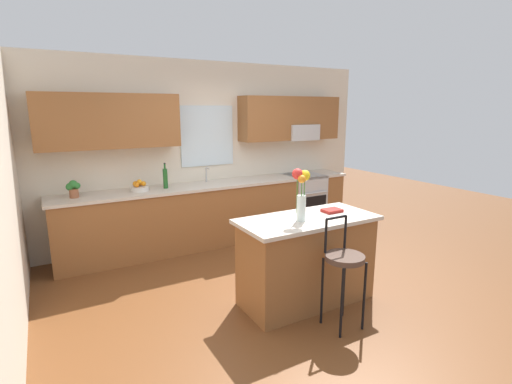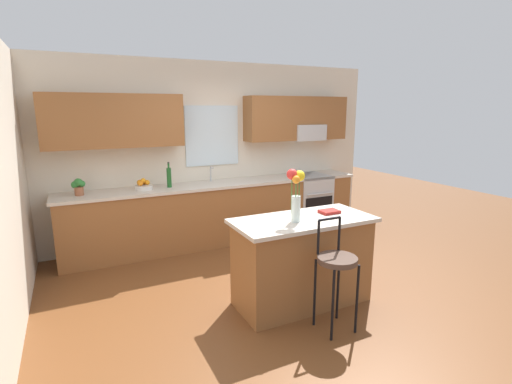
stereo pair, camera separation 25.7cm
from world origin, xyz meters
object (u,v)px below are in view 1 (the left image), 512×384
Objects in this scene: bar_stool_near at (344,263)px; flower_vase at (301,190)px; fruit_bowl_oranges at (139,187)px; bottle_olive_oil at (165,178)px; kitchen_island at (307,260)px; oven_range at (303,201)px; cookbook at (332,210)px; potted_plant_small at (73,188)px.

flower_vase reaches higher than bar_stool_near.
bottle_olive_oil is at bearing -0.77° from fruit_bowl_oranges.
bar_stool_near is at bearing -90.00° from kitchen_island.
cookbook reaches higher than oven_range.
oven_range is 3.83× the size of fruit_bowl_oranges.
bar_stool_near is 1.99× the size of flower_vase.
cookbook is (0.36, 0.60, 0.30)m from bar_stool_near.
oven_range is at bearing -0.60° from bottle_olive_oil.
oven_range is 4.60× the size of cookbook.
bottle_olive_oil is at bearing 111.20° from kitchen_island.
bar_stool_near is 2.92× the size of bottle_olive_oil.
cookbook is 0.90× the size of potted_plant_small.
kitchen_island is at bearing 21.69° from flower_vase.
kitchen_island is 7.23× the size of cookbook.
oven_range is at bearing 52.87° from flower_vase.
cookbook is (-1.16, -2.08, 0.48)m from oven_range.
potted_plant_small reaches higher than fruit_bowl_oranges.
potted_plant_small reaches higher than kitchen_island.
cookbook is at bearing -41.76° from potted_plant_small.
oven_range is at bearing -0.62° from fruit_bowl_oranges.
oven_range is at bearing 60.47° from bar_stool_near.
flower_vase is (-0.13, -0.05, 0.77)m from kitchen_island.
fruit_bowl_oranges is at bearing 0.29° from potted_plant_small.
flower_vase is 0.58m from cookbook.
bottle_olive_oil is (-1.20, 2.10, 0.13)m from cookbook.
kitchen_island is (-1.52, -2.13, 0.00)m from oven_range.
cookbook is at bearing 59.19° from bar_stool_near.
bar_stool_near is at bearing -72.86° from bottle_olive_oil.
bottle_olive_oil reaches higher than fruit_bowl_oranges.
oven_range is 2.84m from flower_vase.
potted_plant_small reaches higher than bar_stool_near.
oven_range is at bearing 60.84° from cookbook.
flower_vase is (-1.65, -2.18, 0.78)m from oven_range.
fruit_bowl_oranges is at bearing 118.94° from kitchen_island.
fruit_bowl_oranges is 1.09× the size of potted_plant_small.
fruit_bowl_oranges reaches higher than bar_stool_near.
oven_range is 4.16× the size of potted_plant_small.
bar_stool_near is (-1.52, -2.68, 0.18)m from oven_range.
kitchen_island is 0.58m from bar_stool_near.
potted_plant_small is (-2.00, 2.71, 0.41)m from bar_stool_near.
potted_plant_small is at bearing 132.84° from kitchen_island.
oven_range is 2.58× the size of bottle_olive_oil.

